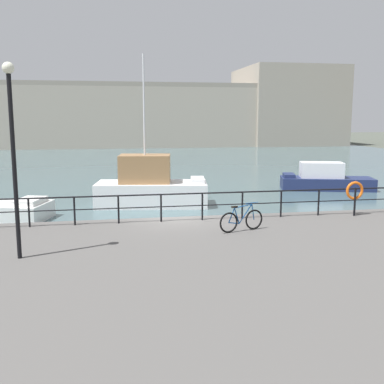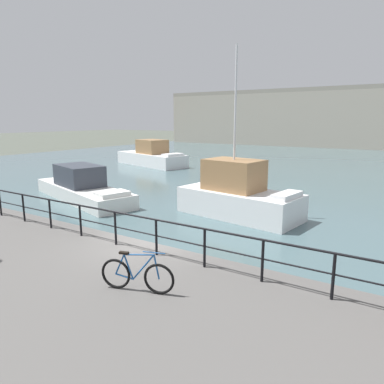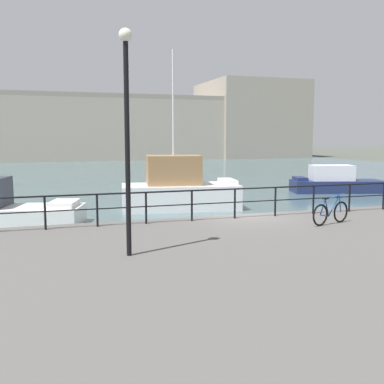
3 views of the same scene
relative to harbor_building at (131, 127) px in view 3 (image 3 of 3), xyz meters
name	(u,v)px [view 3 (image 3 of 3)]	position (x,y,z in m)	size (l,w,h in m)	color
ground_plane	(241,239)	(-7.39, -62.47, -5.26)	(240.00, 240.00, 0.00)	#4C5147
water_basin	(117,174)	(-7.39, -32.27, -5.26)	(80.00, 60.00, 0.01)	#476066
quay_promenade	(352,277)	(-7.39, -68.97, -4.79)	(56.00, 13.00, 0.94)	#565451
harbor_building	(131,127)	(0.00, 0.00, 0.00)	(75.25, 16.92, 13.44)	#A89E8E
moored_harbor_tender	(179,189)	(-7.66, -55.04, -4.19)	(6.39, 3.49, 8.19)	white
moored_red_daysailer	(335,182)	(4.49, -51.40, -4.57)	(6.42, 3.65, 1.85)	navy
quay_railing	(295,195)	(-5.60, -63.22, -3.58)	(24.03, 0.07, 1.08)	black
parked_bicycle	(331,213)	(-5.41, -65.20, -3.93)	(1.71, 0.58, 0.98)	black
quay_lamp_post	(127,116)	(-12.46, -67.09, -0.95)	(0.32, 0.32, 5.38)	black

